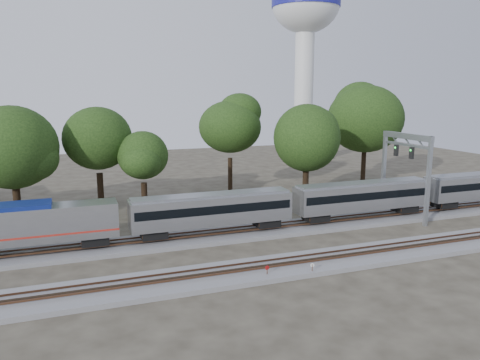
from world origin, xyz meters
The scene contains 15 objects.
ground centered at (0.00, 0.00, 0.00)m, with size 160.00×160.00×0.00m, color #383328.
track_far centered at (0.00, 6.00, 0.21)m, with size 160.00×5.00×0.73m.
track_near centered at (0.00, -4.00, 0.21)m, with size 160.00×5.00×0.73m.
train centered at (19.71, 6.00, 3.05)m, with size 84.84×2.92×4.30m.
switch_stand_red centered at (2.97, -5.44, 0.70)m, with size 0.34×0.10×1.09m.
switch_stand_white centered at (6.63, -6.07, 0.67)m, with size 0.33×0.07×1.05m.
switch_lever centered at (4.98, -5.22, 0.15)m, with size 0.50×0.30×0.30m, color #512D19.
water_tower centered at (33.96, 48.08, 27.39)m, with size 13.35×13.35×36.97m.
signal_gantry centered at (25.13, 6.00, 7.19)m, with size 0.69×8.11×9.87m.
tree_2 centered at (-16.80, 17.75, 8.64)m, with size 8.80×8.80×12.41m.
tree_3 centered at (-7.84, 20.41, 9.05)m, with size 9.22×9.22×13.00m.
tree_4 centered at (-2.98, 17.83, 7.14)m, with size 7.28×7.28×10.26m.
tree_5 centered at (10.49, 25.43, 9.61)m, with size 9.78×9.78×13.78m.
tree_6 centered at (17.79, 16.21, 8.64)m, with size 8.80×8.80×12.40m.
tree_7 centered at (32.24, 24.19, 10.36)m, with size 10.54×10.54×14.86m.
Camera 1 is at (-11.00, -37.37, 14.55)m, focal length 35.00 mm.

